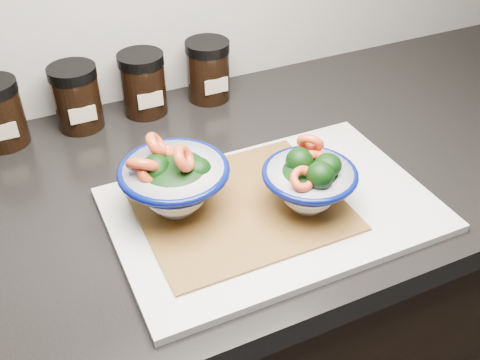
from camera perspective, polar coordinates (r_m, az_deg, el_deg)
name	(u,v)px	position (r m, az deg, el deg)	size (l,w,h in m)	color
countertop	(175,199)	(0.87, -6.63, -1.88)	(3.50, 0.60, 0.04)	black
cutting_board	(272,209)	(0.80, 3.32, -3.00)	(0.45, 0.30, 0.01)	silver
bamboo_mat	(240,206)	(0.80, 0.00, -2.64)	(0.28, 0.24, 0.00)	olive
bowl_left	(173,180)	(0.77, -6.78, -0.04)	(0.15, 0.15, 0.12)	white
bowl_right	(310,181)	(0.77, 7.09, -0.14)	(0.13, 0.13, 0.10)	white
spice_jar_b	(77,97)	(1.01, -16.26, 8.07)	(0.08, 0.08, 0.11)	black
spice_jar_c	(143,84)	(1.03, -9.81, 9.62)	(0.08, 0.08, 0.11)	black
spice_jar_d	(208,70)	(1.06, -3.26, 11.06)	(0.08, 0.08, 0.11)	black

